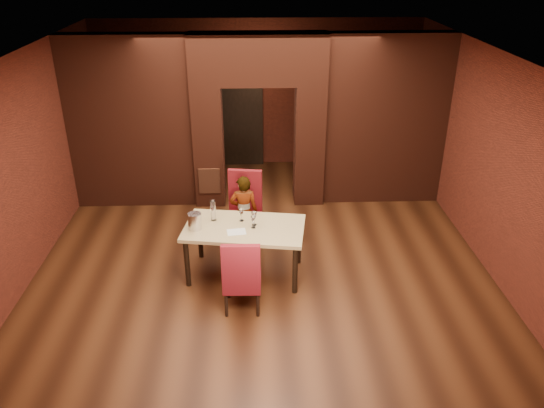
{
  "coord_description": "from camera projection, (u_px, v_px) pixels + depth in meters",
  "views": [
    {
      "loc": [
        -0.1,
        -7.48,
        4.59
      ],
      "look_at": [
        0.17,
        0.0,
        0.89
      ],
      "focal_mm": 35.0,
      "sensor_mm": 36.0,
      "label": 1
    }
  ],
  "objects": [
    {
      "name": "chair_far",
      "position": [
        243.0,
        210.0,
        8.76
      ],
      "size": [
        0.64,
        0.64,
        1.24
      ],
      "primitive_type": "cube",
      "rotation": [
        0.0,
        0.0,
        -0.15
      ],
      "color": "maroon",
      "rests_on": "ground"
    },
    {
      "name": "ceiling",
      "position": [
        260.0,
        54.0,
        7.32
      ],
      "size": [
        7.0,
        8.0,
        0.04
      ],
      "primitive_type": "cube",
      "color": "silver",
      "rests_on": "ground"
    },
    {
      "name": "rear_door_frame",
      "position": [
        240.0,
        120.0,
        11.75
      ],
      "size": [
        1.02,
        0.04,
        2.22
      ],
      "primitive_type": "cube",
      "color": "black",
      "rests_on": "ground"
    },
    {
      "name": "wine_glass_b",
      "position": [
        254.0,
        219.0,
        7.82
      ],
      "size": [
        0.09,
        0.09,
        0.21
      ],
      "primitive_type": null,
      "color": "silver",
      "rests_on": "dining_table"
    },
    {
      "name": "wine_bucket",
      "position": [
        195.0,
        221.0,
        7.71
      ],
      "size": [
        0.2,
        0.2,
        0.25
      ],
      "primitive_type": "cylinder",
      "color": "silver",
      "rests_on": "dining_table"
    },
    {
      "name": "wing_wall_right",
      "position": [
        385.0,
        121.0,
        9.9
      ],
      "size": [
        2.28,
        0.35,
        3.2
      ],
      "primitive_type": "cube",
      "color": "maroon",
      "rests_on": "ground"
    },
    {
      "name": "wine_glass_a",
      "position": [
        241.0,
        215.0,
        7.94
      ],
      "size": [
        0.08,
        0.08,
        0.19
      ],
      "primitive_type": null,
      "color": "silver",
      "rests_on": "dining_table"
    },
    {
      "name": "wall_right",
      "position": [
        488.0,
        159.0,
        8.14
      ],
      "size": [
        0.04,
        8.0,
        3.2
      ],
      "primitive_type": "cube",
      "color": "maroon",
      "rests_on": "ground"
    },
    {
      "name": "floor",
      "position": [
        262.0,
        252.0,
        8.74
      ],
      "size": [
        8.0,
        8.0,
        0.0
      ],
      "primitive_type": "plane",
      "color": "#442211",
      "rests_on": "ground"
    },
    {
      "name": "wing_wall_left",
      "position": [
        131.0,
        124.0,
        9.74
      ],
      "size": [
        2.28,
        0.35,
        3.2
      ],
      "primitive_type": "cube",
      "color": "maroon",
      "rests_on": "ground"
    },
    {
      "name": "potted_plant",
      "position": [
        294.0,
        227.0,
        9.11
      ],
      "size": [
        0.44,
        0.41,
        0.39
      ],
      "primitive_type": "imported",
      "rotation": [
        0.0,
        0.0,
        0.36
      ],
      "color": "#2A6822",
      "rests_on": "ground"
    },
    {
      "name": "vent_panel",
      "position": [
        209.0,
        181.0,
        9.99
      ],
      "size": [
        0.4,
        0.03,
        0.5
      ],
      "primitive_type": "cube",
      "color": "#9C4D2D",
      "rests_on": "ground"
    },
    {
      "name": "pillar_left",
      "position": [
        209.0,
        146.0,
        9.99
      ],
      "size": [
        0.55,
        0.55,
        2.3
      ],
      "primitive_type": "cube",
      "color": "maroon",
      "rests_on": "ground"
    },
    {
      "name": "dining_table",
      "position": [
        245.0,
        250.0,
        8.0
      ],
      "size": [
        1.88,
        1.24,
        0.82
      ],
      "primitive_type": "cube",
      "rotation": [
        0.0,
        0.0,
        -0.15
      ],
      "color": "tan",
      "rests_on": "ground"
    },
    {
      "name": "lintel",
      "position": [
        258.0,
        59.0,
        9.31
      ],
      "size": [
        2.45,
        0.55,
        0.9
      ],
      "primitive_type": "cube",
      "color": "maroon",
      "rests_on": "ground"
    },
    {
      "name": "wall_back",
      "position": [
        258.0,
        94.0,
        11.61
      ],
      "size": [
        7.0,
        0.04,
        3.2
      ],
      "primitive_type": "cube",
      "color": "maroon",
      "rests_on": "ground"
    },
    {
      "name": "wall_left",
      "position": [
        27.0,
        165.0,
        7.91
      ],
      "size": [
        0.04,
        8.0,
        3.2
      ],
      "primitive_type": "cube",
      "color": "maroon",
      "rests_on": "ground"
    },
    {
      "name": "chair_near",
      "position": [
        242.0,
        273.0,
        7.19
      ],
      "size": [
        0.52,
        0.52,
        1.12
      ],
      "primitive_type": "cube",
      "rotation": [
        0.0,
        0.0,
        3.11
      ],
      "color": "maroon",
      "rests_on": "ground"
    },
    {
      "name": "rear_door",
      "position": [
        240.0,
        120.0,
        11.79
      ],
      "size": [
        0.9,
        0.08,
        2.1
      ],
      "primitive_type": "cube",
      "color": "black",
      "rests_on": "ground"
    },
    {
      "name": "person_seated",
      "position": [
        244.0,
        212.0,
        8.66
      ],
      "size": [
        0.48,
        0.33,
        1.27
      ],
      "primitive_type": "imported",
      "rotation": [
        0.0,
        0.0,
        3.2
      ],
      "color": "silver",
      "rests_on": "ground"
    },
    {
      "name": "wall_front",
      "position": [
        269.0,
        339.0,
        4.44
      ],
      "size": [
        7.0,
        0.04,
        3.2
      ],
      "primitive_type": "cube",
      "color": "maroon",
      "rests_on": "ground"
    },
    {
      "name": "pillar_right",
      "position": [
        309.0,
        144.0,
        10.05
      ],
      "size": [
        0.55,
        0.55,
        2.3
      ],
      "primitive_type": "cube",
      "color": "maroon",
      "rests_on": "ground"
    },
    {
      "name": "tasting_sheet",
      "position": [
        236.0,
        232.0,
        7.67
      ],
      "size": [
        0.29,
        0.23,
        0.0
      ],
      "primitive_type": "cube",
      "rotation": [
        0.0,
        0.0,
        0.14
      ],
      "color": "silver",
      "rests_on": "dining_table"
    },
    {
      "name": "wine_glass_c",
      "position": [
        253.0,
        222.0,
        7.75
      ],
      "size": [
        0.08,
        0.08,
        0.19
      ],
      "primitive_type": null,
      "color": "white",
      "rests_on": "dining_table"
    },
    {
      "name": "water_bottle",
      "position": [
        213.0,
        210.0,
        7.93
      ],
      "size": [
        0.08,
        0.08,
        0.34
      ],
      "primitive_type": "cylinder",
      "color": "silver",
      "rests_on": "dining_table"
    }
  ]
}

